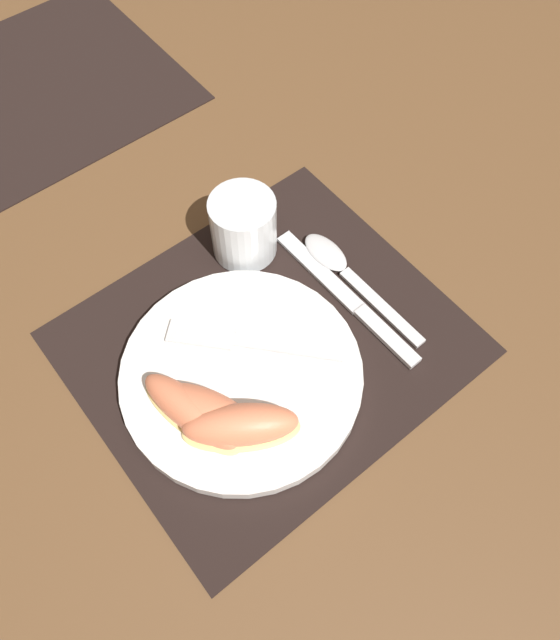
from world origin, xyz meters
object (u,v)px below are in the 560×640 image
at_px(knife, 349,299).
at_px(juice_glass, 244,229).
at_px(spoon, 340,266).
at_px(citrus_wedge_0, 191,412).
at_px(citrus_wedge_2, 241,426).
at_px(plate, 242,375).
at_px(fork, 241,341).
at_px(citrus_wedge_1, 211,414).

bearing_deg(knife, juice_glass, 109.38).
bearing_deg(spoon, juice_glass, 126.02).
bearing_deg(juice_glass, citrus_wedge_0, -140.44).
distance_m(knife, citrus_wedge_0, 0.23).
distance_m(citrus_wedge_0, citrus_wedge_2, 0.05).
relative_size(knife, citrus_wedge_2, 1.83).
xyz_separation_m(plate, citrus_wedge_2, (-0.04, -0.05, 0.02)).
relative_size(fork, citrus_wedge_0, 1.20).
bearing_deg(citrus_wedge_1, fork, 34.54).
bearing_deg(knife, citrus_wedge_1, -173.23).
xyz_separation_m(plate, spoon, (0.18, 0.04, -0.00)).
bearing_deg(citrus_wedge_2, citrus_wedge_1, 118.36).
xyz_separation_m(knife, citrus_wedge_2, (-0.19, -0.05, 0.03)).
xyz_separation_m(citrus_wedge_0, citrus_wedge_2, (0.03, -0.04, 0.00)).
height_order(fork, citrus_wedge_1, citrus_wedge_1).
bearing_deg(plate, knife, 0.30).
distance_m(spoon, fork, 0.16).
relative_size(plate, citrus_wedge_1, 2.05).
bearing_deg(plate, fork, 53.14).
distance_m(juice_glass, citrus_wedge_1, 0.23).
bearing_deg(plate, citrus_wedge_1, -156.26).
distance_m(citrus_wedge_1, citrus_wedge_2, 0.03).
xyz_separation_m(spoon, citrus_wedge_2, (-0.22, -0.09, 0.03)).
height_order(spoon, citrus_wedge_0, citrus_wedge_0).
xyz_separation_m(knife, citrus_wedge_1, (-0.21, -0.02, 0.03)).
bearing_deg(citrus_wedge_0, spoon, 11.61).
bearing_deg(plate, spoon, 13.06).
height_order(knife, fork, fork).
xyz_separation_m(plate, knife, (0.15, 0.00, -0.01)).
relative_size(knife, spoon, 1.18).
bearing_deg(plate, citrus_wedge_2, -126.57).
bearing_deg(knife, citrus_wedge_0, -177.38).
bearing_deg(citrus_wedge_2, spoon, 23.51).
height_order(knife, citrus_wedge_2, citrus_wedge_2).
height_order(knife, citrus_wedge_0, citrus_wedge_0).
xyz_separation_m(spoon, citrus_wedge_1, (-0.23, -0.07, 0.03)).
distance_m(fork, citrus_wedge_2, 0.10).
distance_m(juice_glass, citrus_wedge_0, 0.23).
relative_size(plate, juice_glass, 3.21).
bearing_deg(knife, citrus_wedge_2, -164.54).
relative_size(knife, citrus_wedge_0, 1.74).
bearing_deg(spoon, knife, -118.26).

